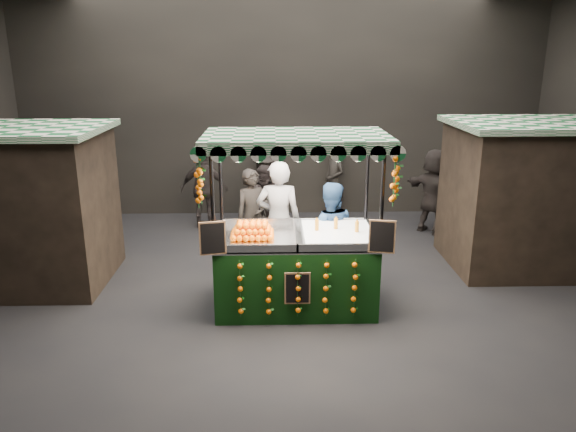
{
  "coord_description": "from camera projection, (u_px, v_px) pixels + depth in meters",
  "views": [
    {
      "loc": [
        -0.21,
        -7.67,
        3.69
      ],
      "look_at": [
        0.02,
        0.45,
        1.27
      ],
      "focal_mm": 33.91,
      "sensor_mm": 36.0,
      "label": 1
    }
  ],
  "objects": [
    {
      "name": "neighbour_stall_left",
      "position": [
        17.0,
        206.0,
        8.87
      ],
      "size": [
        3.0,
        2.2,
        2.6
      ],
      "color": "black",
      "rests_on": "ground"
    },
    {
      "name": "shopper_3",
      "position": [
        265.0,
        185.0,
        12.57
      ],
      "size": [
        0.97,
        1.17,
        1.57
      ],
      "rotation": [
        0.0,
        0.0,
        1.11
      ],
      "color": "#292421",
      "rests_on": "ground"
    },
    {
      "name": "ground",
      "position": [
        287.0,
        303.0,
        8.41
      ],
      "size": [
        12.0,
        12.0,
        0.0
      ],
      "primitive_type": "plane",
      "color": "black",
      "rests_on": "ground"
    },
    {
      "name": "shopper_1",
      "position": [
        267.0,
        202.0,
        11.2
      ],
      "size": [
        0.77,
        0.61,
        1.54
      ],
      "rotation": [
        0.0,
        0.0,
        -0.04
      ],
      "color": "#2C2423",
      "rests_on": "ground"
    },
    {
      "name": "vendor_blue",
      "position": [
        329.0,
        235.0,
        8.85
      ],
      "size": [
        0.88,
        0.7,
        1.74
      ],
      "rotation": [
        0.0,
        0.0,
        3.09
      ],
      "color": "navy",
      "rests_on": "ground"
    },
    {
      "name": "shopper_2",
      "position": [
        204.0,
        189.0,
        11.84
      ],
      "size": [
        1.04,
        0.47,
        1.74
      ],
      "rotation": [
        0.0,
        0.0,
        3.1
      ],
      "color": "#2C2524",
      "rests_on": "ground"
    },
    {
      "name": "shopper_6",
      "position": [
        334.0,
        181.0,
        12.6
      ],
      "size": [
        0.66,
        0.75,
        1.72
      ],
      "rotation": [
        0.0,
        0.0,
        -1.08
      ],
      "color": "black",
      "rests_on": "ground"
    },
    {
      "name": "juice_stall",
      "position": [
        296.0,
        256.0,
        8.06
      ],
      "size": [
        2.71,
        1.59,
        2.62
      ],
      "color": "black",
      "rests_on": "ground"
    },
    {
      "name": "shopper_4",
      "position": [
        78.0,
        183.0,
        11.94
      ],
      "size": [
        0.95,
        0.62,
        1.93
      ],
      "rotation": [
        0.0,
        0.0,
        3.15
      ],
      "color": "#2C2524",
      "rests_on": "ground"
    },
    {
      "name": "neighbour_stall_right",
      "position": [
        534.0,
        195.0,
        9.59
      ],
      "size": [
        3.0,
        2.2,
        2.6
      ],
      "color": "black",
      "rests_on": "ground"
    },
    {
      "name": "vendor_grey",
      "position": [
        279.0,
        221.0,
        9.07
      ],
      "size": [
        0.78,
        0.54,
        2.04
      ],
      "rotation": [
        0.0,
        0.0,
        3.07
      ],
      "color": "gray",
      "rests_on": "ground"
    },
    {
      "name": "market_hall",
      "position": [
        287.0,
        77.0,
        7.44
      ],
      "size": [
        12.1,
        10.1,
        5.05
      ],
      "color": "black",
      "rests_on": "ground"
    },
    {
      "name": "shopper_0",
      "position": [
        253.0,
        216.0,
        9.87
      ],
      "size": [
        0.75,
        0.65,
        1.73
      ],
      "rotation": [
        0.0,
        0.0,
        0.46
      ],
      "color": "#2B2623",
      "rests_on": "ground"
    },
    {
      "name": "shopper_5",
      "position": [
        434.0,
        191.0,
        11.48
      ],
      "size": [
        1.4,
        1.69,
        1.82
      ],
      "rotation": [
        0.0,
        0.0,
        2.18
      ],
      "color": "#2C2624",
      "rests_on": "ground"
    }
  ]
}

